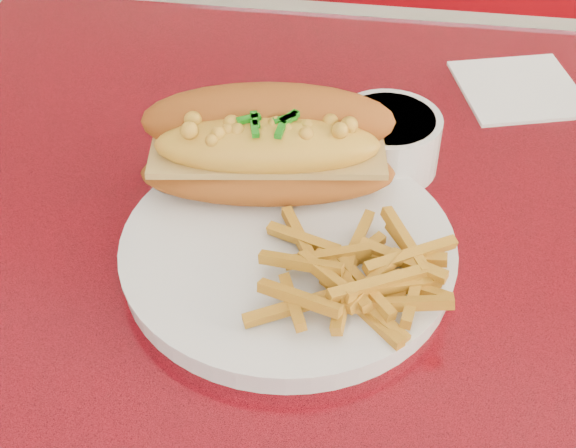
# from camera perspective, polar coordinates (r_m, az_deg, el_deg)

# --- Properties ---
(diner_table) EXTENTS (1.23, 0.83, 0.77)m
(diner_table) POSITION_cam_1_polar(r_m,az_deg,el_deg) (0.80, 12.68, -10.26)
(diner_table) COLOR red
(diner_table) RESTS_ON ground
(booth_bench_far) EXTENTS (1.20, 0.51, 0.90)m
(booth_bench_far) POSITION_cam_1_polar(r_m,az_deg,el_deg) (1.61, 10.49, 5.62)
(booth_bench_far) COLOR maroon
(booth_bench_far) RESTS_ON ground
(dinner_plate) EXTENTS (0.33, 0.33, 0.02)m
(dinner_plate) POSITION_cam_1_polar(r_m,az_deg,el_deg) (0.65, -0.00, -1.92)
(dinner_plate) COLOR silver
(dinner_plate) RESTS_ON diner_table
(mac_hoagie) EXTENTS (0.23, 0.13, 0.10)m
(mac_hoagie) POSITION_cam_1_polar(r_m,az_deg,el_deg) (0.67, -1.44, 5.54)
(mac_hoagie) COLOR #AA581B
(mac_hoagie) RESTS_ON dinner_plate
(fries_pile) EXTENTS (0.12, 0.11, 0.03)m
(fries_pile) POSITION_cam_1_polar(r_m,az_deg,el_deg) (0.60, 4.79, -3.20)
(fries_pile) COLOR gold
(fries_pile) RESTS_ON dinner_plate
(fork) EXTENTS (0.02, 0.15, 0.00)m
(fork) POSITION_cam_1_polar(r_m,az_deg,el_deg) (0.63, 5.14, -2.67)
(fork) COLOR silver
(fork) RESTS_ON dinner_plate
(gravy_ramekin) EXTENTS (0.13, 0.13, 0.05)m
(gravy_ramekin) POSITION_cam_1_polar(r_m,az_deg,el_deg) (0.74, 7.08, 5.93)
(gravy_ramekin) COLOR silver
(gravy_ramekin) RESTS_ON diner_table
(sauce_cup_left) EXTENTS (0.07, 0.07, 0.03)m
(sauce_cup_left) POSITION_cam_1_polar(r_m,az_deg,el_deg) (0.71, -1.67, 3.65)
(sauce_cup_left) COLOR black
(sauce_cup_left) RESTS_ON diner_table
(paper_napkin) EXTENTS (0.15, 0.15, 0.00)m
(paper_napkin) POSITION_cam_1_polar(r_m,az_deg,el_deg) (0.89, 16.11, 9.23)
(paper_napkin) COLOR white
(paper_napkin) RESTS_ON diner_table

